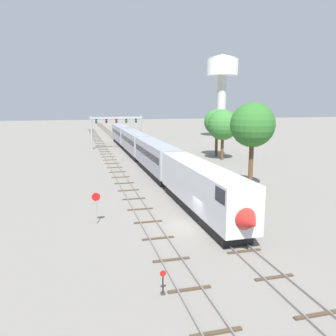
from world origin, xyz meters
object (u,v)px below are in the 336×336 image
(water_tower, at_px, (222,74))
(trackside_tree_mid, at_px, (223,125))
(trackside_tree_left, at_px, (217,122))
(trackside_tree_right, at_px, (253,125))
(switch_stand, at_px, (163,286))
(passenger_train, at_px, (143,149))
(stop_sign, at_px, (96,204))
(signal_gantry, at_px, (117,124))

(water_tower, height_order, trackside_tree_mid, water_tower)
(trackside_tree_left, distance_m, trackside_tree_right, 28.22)
(switch_stand, distance_m, trackside_tree_mid, 49.02)
(passenger_train, xyz_separation_m, water_tower, (30.66, 36.70, 16.44))
(stop_sign, relative_size, trackside_tree_mid, 0.30)
(passenger_train, distance_m, trackside_tree_mid, 15.70)
(stop_sign, xyz_separation_m, trackside_tree_right, (19.16, 7.80, 6.12))
(stop_sign, bearing_deg, trackside_tree_right, 22.16)
(stop_sign, height_order, trackside_tree_right, trackside_tree_right)
(signal_gantry, bearing_deg, trackside_tree_right, -75.37)
(passenger_train, xyz_separation_m, trackside_tree_right, (9.16, -22.73, 5.39))
(water_tower, xyz_separation_m, switch_stand, (-37.76, -80.08, -18.52))
(water_tower, relative_size, stop_sign, 8.50)
(water_tower, distance_m, switch_stand, 90.45)
(trackside_tree_mid, relative_size, trackside_tree_right, 0.88)
(water_tower, height_order, trackside_tree_right, water_tower)
(passenger_train, relative_size, water_tower, 3.25)
(water_tower, distance_m, trackside_tree_left, 37.34)
(water_tower, height_order, trackside_tree_left, water_tower)
(trackside_tree_right, bearing_deg, trackside_tree_mid, 75.06)
(stop_sign, bearing_deg, passenger_train, 71.87)
(stop_sign, bearing_deg, signal_gantry, 81.44)
(passenger_train, bearing_deg, water_tower, 50.12)
(trackside_tree_left, distance_m, trackside_tree_mid, 4.83)
(passenger_train, xyz_separation_m, switch_stand, (-7.10, -43.38, -2.08))
(passenger_train, distance_m, switch_stand, 44.01)
(signal_gantry, relative_size, trackside_tree_left, 1.28)
(water_tower, distance_m, trackside_tree_mid, 41.86)
(passenger_train, distance_m, signal_gantry, 21.32)
(signal_gantry, xyz_separation_m, switch_stand, (-4.85, -64.34, -5.24))
(water_tower, relative_size, trackside_tree_mid, 2.58)
(trackside_tree_mid, bearing_deg, switch_stand, -117.27)
(water_tower, relative_size, trackside_tree_right, 2.28)
(trackside_tree_left, height_order, trackside_tree_right, trackside_tree_right)
(trackside_tree_mid, bearing_deg, trackside_tree_left, 80.63)
(switch_stand, distance_m, trackside_tree_left, 53.63)
(signal_gantry, bearing_deg, switch_stand, -94.31)
(trackside_tree_left, xyz_separation_m, trackside_tree_mid, (-0.79, -4.76, -0.24))
(passenger_train, height_order, trackside_tree_mid, trackside_tree_mid)
(signal_gantry, height_order, trackside_tree_left, trackside_tree_left)
(signal_gantry, xyz_separation_m, water_tower, (32.91, 15.74, 13.28))
(signal_gantry, bearing_deg, water_tower, 25.55)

